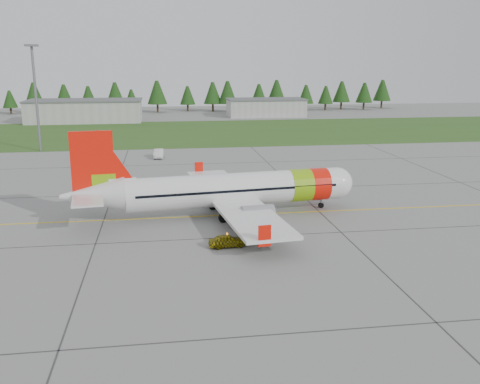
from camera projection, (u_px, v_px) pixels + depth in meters
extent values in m
plane|color=gray|center=(247.00, 237.00, 54.40)|extent=(320.00, 320.00, 0.00)
cylinder|color=silver|center=(236.00, 189.00, 61.64)|extent=(25.49, 6.70, 3.78)
sphere|color=silver|center=(337.00, 183.00, 64.83)|extent=(3.78, 3.78, 3.78)
cone|color=silver|center=(93.00, 195.00, 57.52)|extent=(7.19, 4.55, 3.78)
cube|color=black|center=(339.00, 180.00, 64.82)|extent=(1.84, 2.69, 0.54)
cylinder|color=#7BB00D|center=(299.00, 185.00, 63.60)|extent=(2.96, 4.13, 3.86)
cylinder|color=red|center=(317.00, 184.00, 64.19)|extent=(2.57, 4.09, 3.86)
cube|color=silver|center=(232.00, 198.00, 61.78)|extent=(8.93, 31.46, 0.35)
cube|color=red|center=(199.00, 169.00, 75.86)|extent=(1.18, 0.31, 1.94)
cube|color=red|center=(265.00, 236.00, 46.95)|extent=(1.18, 0.31, 1.94)
cylinder|color=gray|center=(233.00, 191.00, 67.27)|extent=(3.71, 2.43, 2.04)
cylinder|color=gray|center=(258.00, 214.00, 57.27)|extent=(3.71, 2.43, 2.04)
cube|color=red|center=(93.00, 166.00, 56.79)|extent=(4.47, 0.87, 7.37)
cube|color=#7BB00D|center=(104.00, 184.00, 57.57)|extent=(2.55, 0.70, 2.33)
cube|color=silver|center=(88.00, 193.00, 57.34)|extent=(4.39, 11.44, 0.21)
cylinder|color=slate|center=(321.00, 202.00, 64.90)|extent=(0.17, 0.17, 1.36)
cylinder|color=black|center=(321.00, 205.00, 64.98)|extent=(0.69, 0.35, 0.66)
cylinder|color=slate|center=(219.00, 202.00, 64.32)|extent=(0.21, 0.21, 1.84)
cylinder|color=black|center=(216.00, 205.00, 64.33)|extent=(1.05, 0.55, 1.01)
cylinder|color=slate|center=(230.00, 214.00, 59.23)|extent=(0.21, 0.21, 1.84)
cylinder|color=black|center=(226.00, 218.00, 59.23)|extent=(1.05, 0.55, 1.01)
imported|color=#D1BC0B|center=(227.00, 229.00, 51.07)|extent=(1.33, 1.53, 3.57)
imported|color=silver|center=(158.00, 145.00, 97.85)|extent=(1.74, 1.65, 4.83)
cube|color=#30561E|center=(195.00, 132.00, 133.15)|extent=(320.00, 50.00, 0.03)
cube|color=gold|center=(236.00, 215.00, 62.08)|extent=(120.00, 0.25, 0.02)
cube|color=#A8A8A3|center=(85.00, 111.00, 155.09)|extent=(32.00, 14.00, 6.00)
cube|color=#A8A8A3|center=(266.00, 108.00, 170.63)|extent=(24.00, 12.00, 5.20)
cylinder|color=slate|center=(36.00, 100.00, 103.19)|extent=(0.50, 0.50, 20.00)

